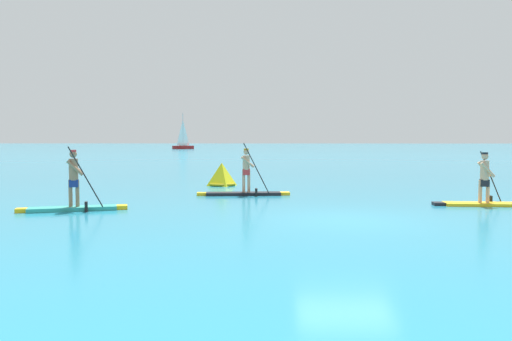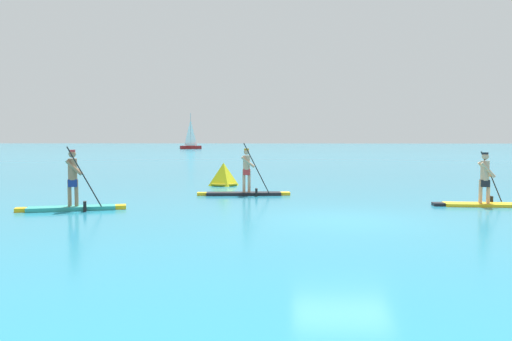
{
  "view_description": "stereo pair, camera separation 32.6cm",
  "coord_description": "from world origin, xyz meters",
  "views": [
    {
      "loc": [
        -1.96,
        -13.47,
        2.1
      ],
      "look_at": [
        -2.47,
        5.36,
        0.96
      ],
      "focal_mm": 36.78,
      "sensor_mm": 36.0,
      "label": 1
    },
    {
      "loc": [
        -1.63,
        -13.46,
        2.1
      ],
      "look_at": [
        -2.47,
        5.36,
        0.96
      ],
      "focal_mm": 36.78,
      "sensor_mm": 36.0,
      "label": 2
    }
  ],
  "objects": [
    {
      "name": "race_marker_buoy",
      "position": [
        -4.13,
        9.97,
        0.45
      ],
      "size": [
        1.31,
        1.31,
        1.03
      ],
      "color": "yellow",
      "rests_on": "ground"
    },
    {
      "name": "paddleboarder_near_left",
      "position": [
        -7.7,
        1.63,
        0.39
      ],
      "size": [
        3.08,
        1.3,
        1.91
      ],
      "rotation": [
        0.0,
        0.0,
        0.3
      ],
      "color": "teal",
      "rests_on": "ground"
    },
    {
      "name": "paddleboarder_far_right",
      "position": [
        4.92,
        3.11,
        0.34
      ],
      "size": [
        3.51,
        0.95,
        1.75
      ],
      "rotation": [
        0.0,
        0.0,
        -0.05
      ],
      "color": "yellow",
      "rests_on": "ground"
    },
    {
      "name": "sailboat_left_horizon",
      "position": [
        -19.9,
        94.08,
        1.03
      ],
      "size": [
        4.44,
        2.61,
        7.36
      ],
      "rotation": [
        0.0,
        0.0,
        0.38
      ],
      "color": "#A51E1E",
      "rests_on": "ground"
    },
    {
      "name": "ground",
      "position": [
        0.0,
        0.0,
        0.0
      ],
      "size": [
        440.0,
        440.0,
        0.0
      ],
      "primitive_type": "plane",
      "color": "teal"
    },
    {
      "name": "paddleboarder_mid_center",
      "position": [
        -2.9,
        5.96,
        0.36
      ],
      "size": [
        3.48,
        0.87,
        1.99
      ],
      "rotation": [
        0.0,
        0.0,
        0.09
      ],
      "color": "black",
      "rests_on": "ground"
    }
  ]
}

